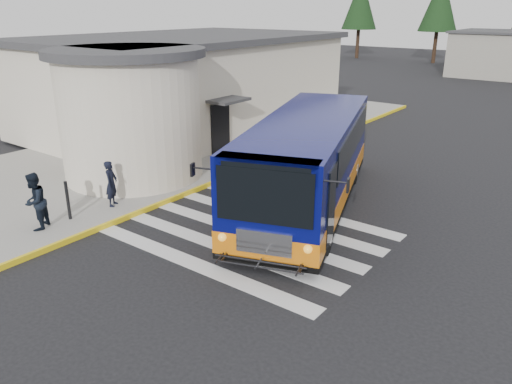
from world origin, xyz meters
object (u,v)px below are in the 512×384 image
Objects in this scene: bollard at (68,200)px; transit_bus at (307,166)px; pedestrian_b at (35,202)px; pedestrian_a at (111,184)px.

transit_bus is at bearing 47.88° from bollard.
pedestrian_b reaches higher than bollard.
pedestrian_a is 0.88× the size of pedestrian_b.
pedestrian_a is 2.54m from pedestrian_b.
bollard is (-5.09, -5.63, -0.67)m from transit_bus.
transit_bus is at bearing -81.69° from pedestrian_a.
pedestrian_a is 1.23× the size of bollard.
transit_bus is 8.43m from pedestrian_b.
pedestrian_b is (-5.20, -6.61, -0.43)m from transit_bus.
pedestrian_a is at bearing 84.95° from bollard.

